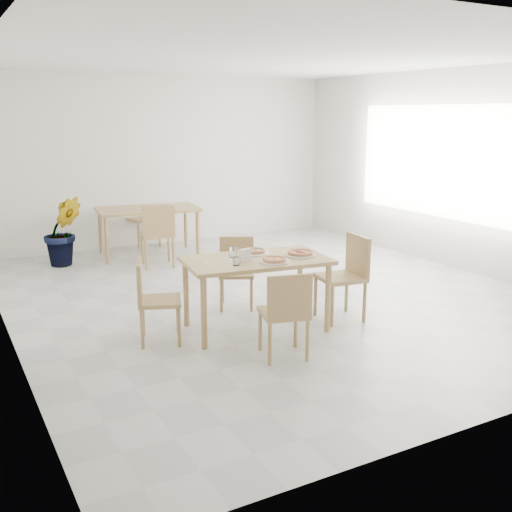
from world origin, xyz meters
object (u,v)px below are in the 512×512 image
plate_pepperoni (300,255)px  second_table (148,213)px  main_table (256,267)px  tumbler_a (233,252)px  pizza_margherita (274,260)px  pizza_pepperoni (300,253)px  chair_north (237,267)px  chair_south (286,309)px  napkin_holder (245,256)px  plate_empty (165,206)px  tumbler_b (236,261)px  potted_plant (63,231)px  chair_west (151,295)px  pizza_mushroom (254,251)px  plate_margherita (274,262)px  chair_east (348,271)px  plate_mushroom (254,253)px  chair_back_n (140,214)px  chair_back_s (158,231)px

plate_pepperoni → second_table: bearing=95.1°
main_table → tumbler_a: bearing=146.4°
pizza_margherita → pizza_pepperoni: bearing=18.5°
chair_north → tumbler_a: tumbler_a is taller
plate_pepperoni → pizza_pepperoni: (0.00, 0.00, 0.02)m
chair_south → plate_pepperoni: chair_south is taller
napkin_holder → tumbler_a: bearing=86.4°
chair_north → plate_empty: 2.97m
tumbler_b → potted_plant: (-0.87, 3.85, -0.28)m
plate_pepperoni → chair_west: bearing=169.8°
main_table → plate_pepperoni: size_ratio=4.77×
pizza_mushroom → second_table: 3.53m
plate_margherita → plate_empty: bearing=85.2°
tumbler_b → pizza_pepperoni: bearing=3.4°
pizza_mushroom → second_table: pizza_mushroom is taller
potted_plant → chair_east: bearing=-60.3°
chair_east → plate_pepperoni: chair_east is taller
plate_margherita → pizza_mushroom: size_ratio=1.21×
napkin_holder → pizza_pepperoni: bearing=-8.2°
main_table → pizza_margherita: bearing=-65.2°
chair_west → plate_pepperoni: size_ratio=2.53×
plate_margherita → tumbler_b: size_ratio=3.43×
chair_north → potted_plant: (-1.36, 2.90, 0.05)m
tumbler_b → plate_mushroom: bearing=41.5°
pizza_pepperoni → napkin_holder: size_ratio=2.22×
chair_west → plate_empty: (1.47, 3.57, 0.29)m
chair_south → pizza_mushroom: chair_south is taller
pizza_pepperoni → plate_empty: pizza_pepperoni is taller
main_table → pizza_mushroom: pizza_mushroom is taller
chair_back_n → potted_plant: size_ratio=0.91×
main_table → chair_back_n: 4.48m
plate_mushroom → plate_empty: 3.57m
chair_east → plate_margherita: bearing=-78.2°
chair_south → napkin_holder: napkin_holder is taller
chair_north → chair_back_n: (0.06, 3.68, 0.07)m
second_table → tumbler_b: bearing=-88.7°
chair_north → second_table: bearing=119.0°
chair_west → potted_plant: 3.53m
chair_north → second_table: 2.93m
plate_pepperoni → tumbler_b: (-0.76, -0.05, 0.03)m
chair_back_n → chair_north: bearing=-101.5°
pizza_pepperoni → second_table: bearing=95.1°
potted_plant → plate_empty: bearing=1.5°
chair_back_s → chair_south: bearing=98.5°
potted_plant → chair_north: bearing=-64.9°
tumbler_b → chair_west: bearing=157.1°
pizza_pepperoni → chair_back_n: bearing=92.8°
plate_pepperoni → pizza_margherita: 0.41m
plate_mushroom → chair_back_s: (-0.09, 2.72, -0.22)m
chair_south → napkin_holder: (-0.02, 0.74, 0.34)m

